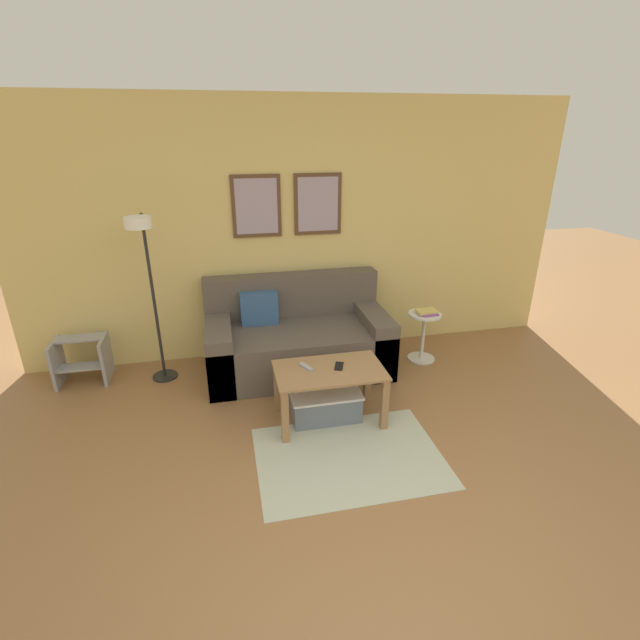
% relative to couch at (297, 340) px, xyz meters
% --- Properties ---
extents(ground_plane, '(16.00, 16.00, 0.00)m').
position_rel_couch_xyz_m(ground_plane, '(0.14, -2.56, -0.31)').
color(ground_plane, olive).
extents(wall_back, '(5.60, 0.09, 2.55)m').
position_rel_couch_xyz_m(wall_back, '(0.14, 0.47, 0.97)').
color(wall_back, '#DDC472').
rests_on(wall_back, ground_plane).
extents(area_rug, '(1.36, 0.98, 0.01)m').
position_rel_couch_xyz_m(area_rug, '(0.14, -1.45, -0.30)').
color(area_rug, '#B2B79E').
rests_on(area_rug, ground_plane).
extents(couch, '(1.75, 0.90, 0.89)m').
position_rel_couch_xyz_m(couch, '(0.00, 0.00, 0.00)').
color(couch, brown).
rests_on(couch, ground_plane).
extents(coffee_table, '(0.87, 0.52, 0.47)m').
position_rel_couch_xyz_m(coffee_table, '(0.11, -0.94, 0.06)').
color(coffee_table, '#997047').
rests_on(coffee_table, ground_plane).
extents(storage_bin, '(0.58, 0.35, 0.24)m').
position_rel_couch_xyz_m(storage_bin, '(0.08, -0.91, -0.18)').
color(storage_bin, slate).
rests_on(storage_bin, ground_plane).
extents(floor_lamp, '(0.23, 0.45, 1.59)m').
position_rel_couch_xyz_m(floor_lamp, '(-1.30, -0.07, 0.85)').
color(floor_lamp, black).
rests_on(floor_lamp, ground_plane).
extents(side_table, '(0.33, 0.33, 0.51)m').
position_rel_couch_xyz_m(side_table, '(1.30, -0.10, -0.00)').
color(side_table, silver).
rests_on(side_table, ground_plane).
extents(book_stack, '(0.22, 0.19, 0.04)m').
position_rel_couch_xyz_m(book_stack, '(1.32, -0.10, 0.22)').
color(book_stack, '#8C4C93').
rests_on(book_stack, side_table).
extents(remote_control, '(0.11, 0.15, 0.02)m').
position_rel_couch_xyz_m(remote_control, '(-0.07, -0.88, 0.17)').
color(remote_control, '#99999E').
rests_on(remote_control, coffee_table).
extents(cell_phone, '(0.11, 0.15, 0.01)m').
position_rel_couch_xyz_m(cell_phone, '(0.19, -0.91, 0.16)').
color(cell_phone, black).
rests_on(cell_phone, coffee_table).
extents(step_stool, '(0.46, 0.36, 0.43)m').
position_rel_couch_xyz_m(step_stool, '(-2.04, 0.17, -0.07)').
color(step_stool, '#99999E').
rests_on(step_stool, ground_plane).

